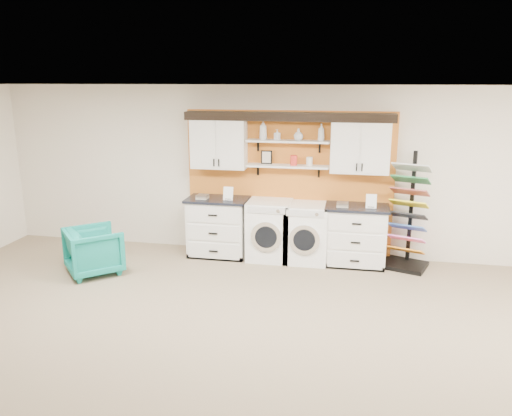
% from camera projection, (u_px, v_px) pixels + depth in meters
% --- Properties ---
extents(floor, '(10.00, 10.00, 0.00)m').
position_uv_depth(floor, '(233.00, 390.00, 4.78)').
color(floor, '#826D57').
rests_on(floor, ground).
extents(ceiling, '(10.00, 10.00, 0.00)m').
position_uv_depth(ceiling, '(229.00, 90.00, 4.08)').
color(ceiling, white).
rests_on(ceiling, wall_back).
extents(wall_back, '(10.00, 0.00, 10.00)m').
position_uv_depth(wall_back, '(289.00, 172.00, 8.23)').
color(wall_back, beige).
rests_on(wall_back, floor).
extents(accent_panel, '(3.40, 0.07, 2.40)m').
position_uv_depth(accent_panel, '(288.00, 184.00, 8.25)').
color(accent_panel, '#CA6D22').
rests_on(accent_panel, wall_back).
extents(upper_cabinet_left, '(0.90, 0.35, 0.84)m').
position_uv_depth(upper_cabinet_left, '(219.00, 143.00, 8.12)').
color(upper_cabinet_left, silver).
rests_on(upper_cabinet_left, wall_back).
extents(upper_cabinet_right, '(0.90, 0.35, 0.84)m').
position_uv_depth(upper_cabinet_right, '(360.00, 146.00, 7.70)').
color(upper_cabinet_right, silver).
rests_on(upper_cabinet_right, wall_back).
extents(shelf_lower, '(1.32, 0.28, 0.03)m').
position_uv_depth(shelf_lower, '(287.00, 166.00, 8.01)').
color(shelf_lower, silver).
rests_on(shelf_lower, wall_back).
extents(shelf_upper, '(1.32, 0.28, 0.03)m').
position_uv_depth(shelf_upper, '(288.00, 141.00, 7.91)').
color(shelf_upper, silver).
rests_on(shelf_upper, wall_back).
extents(crown_molding, '(3.30, 0.41, 0.13)m').
position_uv_depth(crown_molding, '(288.00, 116.00, 7.82)').
color(crown_molding, black).
rests_on(crown_molding, wall_back).
extents(picture_frame, '(0.18, 0.02, 0.22)m').
position_uv_depth(picture_frame, '(267.00, 157.00, 8.09)').
color(picture_frame, black).
rests_on(picture_frame, shelf_lower).
extents(canister_red, '(0.11, 0.11, 0.16)m').
position_uv_depth(canister_red, '(294.00, 160.00, 7.97)').
color(canister_red, red).
rests_on(canister_red, shelf_lower).
extents(canister_cream, '(0.10, 0.10, 0.14)m').
position_uv_depth(canister_cream, '(309.00, 161.00, 7.92)').
color(canister_cream, silver).
rests_on(canister_cream, shelf_lower).
extents(base_cabinet_left, '(1.01, 0.66, 0.99)m').
position_uv_depth(base_cabinet_left, '(218.00, 227.00, 8.33)').
color(base_cabinet_left, silver).
rests_on(base_cabinet_left, floor).
extents(base_cabinet_right, '(0.98, 0.66, 0.96)m').
position_uv_depth(base_cabinet_right, '(356.00, 235.00, 7.91)').
color(base_cabinet_right, silver).
rests_on(base_cabinet_right, floor).
extents(washer, '(0.70, 0.71, 0.98)m').
position_uv_depth(washer, '(270.00, 230.00, 8.16)').
color(washer, white).
rests_on(washer, floor).
extents(dryer, '(0.68, 0.71, 0.96)m').
position_uv_depth(dryer, '(306.00, 233.00, 8.05)').
color(dryer, white).
rests_on(dryer, floor).
extents(sample_rack, '(0.81, 0.74, 1.83)m').
position_uv_depth(sample_rack, '(407.00, 232.00, 7.78)').
color(sample_rack, black).
rests_on(sample_rack, floor).
extents(armchair, '(1.09, 1.08, 0.71)m').
position_uv_depth(armchair, '(94.00, 251.00, 7.58)').
color(armchair, '#0F8378').
rests_on(armchair, floor).
extents(soap_bottle_a, '(0.17, 0.17, 0.31)m').
position_uv_depth(soap_bottle_a, '(263.00, 130.00, 7.94)').
color(soap_bottle_a, silver).
rests_on(soap_bottle_a, shelf_upper).
extents(soap_bottle_b, '(0.10, 0.10, 0.17)m').
position_uv_depth(soap_bottle_b, '(277.00, 135.00, 7.91)').
color(soap_bottle_b, silver).
rests_on(soap_bottle_b, shelf_upper).
extents(soap_bottle_c, '(0.16, 0.16, 0.19)m').
position_uv_depth(soap_bottle_c, '(298.00, 134.00, 7.85)').
color(soap_bottle_c, silver).
rests_on(soap_bottle_c, shelf_upper).
extents(soap_bottle_d, '(0.13, 0.13, 0.27)m').
position_uv_depth(soap_bottle_d, '(321.00, 132.00, 7.77)').
color(soap_bottle_d, silver).
rests_on(soap_bottle_d, shelf_upper).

